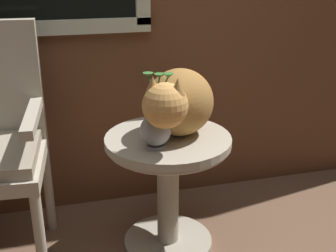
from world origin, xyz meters
TOP-DOWN VIEW (x-y plane):
  - wicker_side_table at (0.08, 0.24)m, footprint 0.56×0.56m
  - cat at (0.12, 0.24)m, footprint 0.43×0.60m
  - pewter_vase_with_ivy at (0.00, 0.14)m, footprint 0.14×0.13m

SIDE VIEW (x-z plane):
  - wicker_side_table at x=0.08m, z-range 0.11..0.68m
  - pewter_vase_with_ivy at x=0.00m, z-range 0.51..0.82m
  - cat at x=0.12m, z-range 0.56..0.88m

